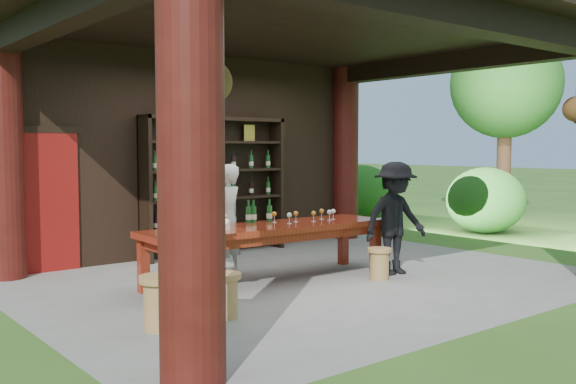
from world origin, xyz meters
TOP-DOWN VIEW (x-y plane):
  - ground at (0.00, 0.00)m, footprint 90.00×90.00m
  - pavilion at (-0.01, 0.43)m, footprint 7.50×6.00m
  - wine_shelf at (0.10, 2.45)m, footprint 2.58×0.39m
  - tasting_table at (-0.50, 0.18)m, footprint 3.50×1.02m
  - stool_near_left at (-1.96, -0.99)m, footprint 0.36×0.36m
  - stool_near_right at (0.72, -0.66)m, footprint 0.32×0.32m
  - stool_far_left at (-2.69, -0.99)m, footprint 0.41×0.41m
  - host at (-0.72, 0.85)m, footprint 0.66×0.55m
  - guest_woman at (-1.99, -0.38)m, footprint 1.01×0.89m
  - guest_man at (1.17, -0.53)m, footprint 1.09×0.73m
  - table_bottles at (-0.45, 0.50)m, footprint 0.40×0.13m
  - table_glasses at (0.18, 0.18)m, footprint 0.94×0.36m
  - napkin_basket at (-1.35, 0.10)m, footprint 0.27×0.19m
  - shrubs at (2.10, 0.49)m, footprint 14.04×8.67m
  - trees at (3.29, 1.10)m, footprint 22.48×11.00m

SIDE VIEW (x-z plane):
  - ground at x=0.00m, z-range 0.00..0.00m
  - stool_near_right at x=0.72m, z-range 0.01..0.44m
  - stool_near_left at x=-1.96m, z-range 0.01..0.48m
  - stool_far_left at x=-2.69m, z-range 0.02..0.55m
  - shrubs at x=2.10m, z-range -0.14..1.22m
  - tasting_table at x=-0.50m, z-range 0.26..1.01m
  - host at x=-0.72m, z-range 0.00..1.54m
  - guest_man at x=1.17m, z-range 0.00..1.57m
  - napkin_basket at x=-1.35m, z-range 0.75..0.89m
  - table_glasses at x=0.18m, z-range 0.75..0.90m
  - guest_woman at x=-1.99m, z-range 0.00..1.74m
  - table_bottles at x=-0.45m, z-range 0.75..1.06m
  - wine_shelf at x=0.10m, z-range 0.00..2.27m
  - pavilion at x=-0.01m, z-range 0.33..3.93m
  - trees at x=3.29m, z-range 0.97..5.77m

